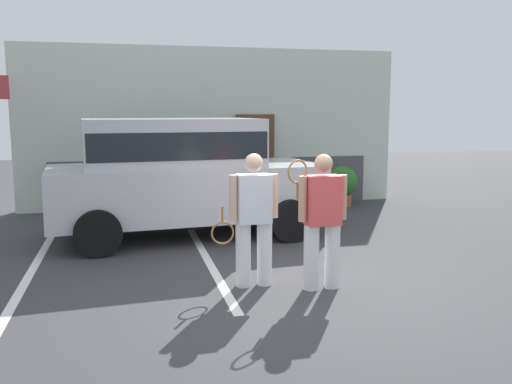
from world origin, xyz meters
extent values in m
plane|color=#38383A|center=(0.00, 0.00, 0.00)|extent=(40.00, 40.00, 0.00)
cube|color=silver|center=(-3.31, 1.50, 0.00)|extent=(0.12, 4.40, 0.01)
cube|color=silver|center=(-0.87, 1.50, 0.00)|extent=(0.12, 4.40, 0.01)
cube|color=silver|center=(0.00, 6.30, 1.80)|extent=(8.64, 0.30, 3.59)
cube|color=#4C4C51|center=(0.00, 6.10, 0.55)|extent=(7.26, 0.10, 1.10)
cube|color=brown|center=(0.93, 6.08, 1.05)|extent=(0.90, 0.06, 2.10)
cube|color=#B7B7BC|center=(-0.97, 3.24, 0.80)|extent=(4.74, 2.26, 0.90)
cube|color=#B7B7BC|center=(-1.22, 3.22, 1.65)|extent=(3.03, 1.98, 0.80)
cube|color=black|center=(-1.22, 3.22, 1.63)|extent=(2.97, 2.00, 0.44)
cylinder|color=black|center=(0.50, 4.31, 0.36)|extent=(0.74, 0.32, 0.72)
cylinder|color=black|center=(0.65, 2.42, 0.36)|extent=(0.74, 0.32, 0.72)
cylinder|color=black|center=(-2.59, 4.07, 0.36)|extent=(0.74, 0.32, 0.72)
cylinder|color=black|center=(-2.44, 2.17, 0.36)|extent=(0.74, 0.32, 0.72)
cylinder|color=white|center=(-0.34, 0.28, 0.40)|extent=(0.19, 0.19, 0.81)
cylinder|color=white|center=(-0.61, 0.28, 0.40)|extent=(0.19, 0.19, 0.81)
cube|color=silver|center=(-0.48, 0.28, 1.11)|extent=(0.42, 0.26, 0.60)
sphere|color=beige|center=(-0.48, 0.28, 1.56)|extent=(0.22, 0.22, 0.22)
cylinder|color=beige|center=(-0.22, 0.28, 1.14)|extent=(0.10, 0.10, 0.55)
cylinder|color=beige|center=(-0.73, 0.28, 1.14)|extent=(0.10, 0.10, 0.55)
torus|color=olive|center=(-0.86, 0.32, 0.69)|extent=(0.37, 0.03, 0.37)
cylinder|color=olive|center=(-0.86, 0.32, 0.92)|extent=(0.03, 0.03, 0.20)
cylinder|color=white|center=(0.45, -0.02, 0.40)|extent=(0.19, 0.19, 0.81)
cylinder|color=white|center=(0.17, -0.03, 0.40)|extent=(0.19, 0.19, 0.81)
cube|color=#E04C4C|center=(0.31, -0.03, 1.11)|extent=(0.42, 0.27, 0.60)
sphere|color=tan|center=(0.31, -0.03, 1.56)|extent=(0.22, 0.22, 0.22)
cylinder|color=tan|center=(0.57, -0.02, 1.14)|extent=(0.10, 0.10, 0.55)
cylinder|color=tan|center=(0.05, -0.03, 1.14)|extent=(0.10, 0.10, 0.55)
torus|color=olive|center=(0.00, 0.02, 1.46)|extent=(0.29, 0.12, 0.29)
cylinder|color=olive|center=(0.00, 0.02, 1.23)|extent=(0.03, 0.03, 0.20)
cylinder|color=gray|center=(1.95, 5.00, 0.12)|extent=(0.38, 0.38, 0.23)
sphere|color=#4C8C38|center=(1.95, 5.00, 0.48)|extent=(0.59, 0.59, 0.59)
cylinder|color=#9E5638|center=(2.83, 5.46, 0.14)|extent=(0.45, 0.45, 0.28)
sphere|color=#2D6B28|center=(2.83, 5.46, 0.58)|extent=(0.71, 0.71, 0.71)
camera|label=1|loc=(-2.01, -6.18, 2.18)|focal=38.30mm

